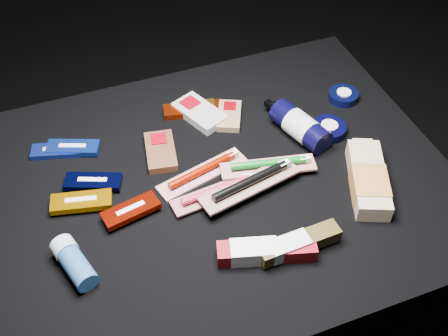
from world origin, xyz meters
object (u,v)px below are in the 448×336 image
object	(u,v)px
deodorant_stick	(74,262)
lotion_bottle	(300,126)
bodywash_bottle	(368,180)
toothpaste_carton_red	(262,252)

from	to	relation	value
deodorant_stick	lotion_bottle	bearing A→B (deg)	1.42
bodywash_bottle	lotion_bottle	bearing A→B (deg)	131.59
lotion_bottle	toothpaste_carton_red	world-z (taller)	lotion_bottle
bodywash_bottle	deodorant_stick	bearing A→B (deg)	-158.43
deodorant_stick	toothpaste_carton_red	world-z (taller)	deodorant_stick
deodorant_stick	bodywash_bottle	bearing A→B (deg)	-17.92
lotion_bottle	toothpaste_carton_red	xyz separation A→B (m)	(-0.21, -0.27, -0.01)
bodywash_bottle	toothpaste_carton_red	bearing A→B (deg)	-140.32
lotion_bottle	bodywash_bottle	size ratio (longest dim) A/B	0.91
lotion_bottle	deodorant_stick	bearing A→B (deg)	-179.38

